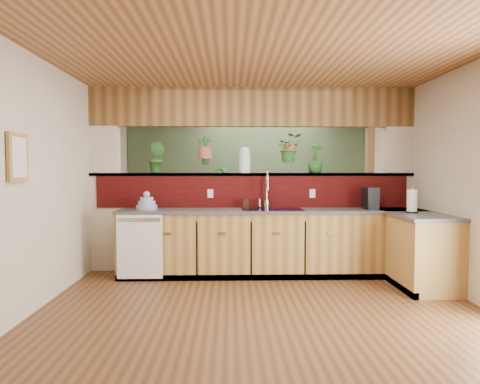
{
  "coord_description": "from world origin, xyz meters",
  "views": [
    {
      "loc": [
        -0.32,
        -4.78,
        1.44
      ],
      "look_at": [
        -0.19,
        0.7,
        1.15
      ],
      "focal_mm": 32.0,
      "sensor_mm": 36.0,
      "label": 1
    }
  ],
  "objects_px": {
    "coffee_maker": "(371,199)",
    "shelving_console": "(204,219)",
    "faucet": "(267,188)",
    "paper_towel": "(412,202)",
    "glass_jar": "(245,160)",
    "soap_dispenser": "(247,202)",
    "dish_stack": "(147,204)"
  },
  "relations": [
    {
      "from": "coffee_maker",
      "to": "shelving_console",
      "type": "bearing_deg",
      "value": 133.43
    },
    {
      "from": "faucet",
      "to": "coffee_maker",
      "type": "bearing_deg",
      "value": -7.33
    },
    {
      "from": "paper_towel",
      "to": "faucet",
      "type": "bearing_deg",
      "value": 159.27
    },
    {
      "from": "glass_jar",
      "to": "paper_towel",
      "type": "bearing_deg",
      "value": -23.41
    },
    {
      "from": "coffee_maker",
      "to": "glass_jar",
      "type": "relative_size",
      "value": 0.8
    },
    {
      "from": "paper_towel",
      "to": "coffee_maker",
      "type": "bearing_deg",
      "value": 126.38
    },
    {
      "from": "paper_towel",
      "to": "shelving_console",
      "type": "relative_size",
      "value": 0.19
    },
    {
      "from": "soap_dispenser",
      "to": "paper_towel",
      "type": "relative_size",
      "value": 0.57
    },
    {
      "from": "faucet",
      "to": "shelving_console",
      "type": "bearing_deg",
      "value": 115.39
    },
    {
      "from": "paper_towel",
      "to": "shelving_console",
      "type": "xyz_separation_m",
      "value": [
        -2.76,
        2.79,
        -0.54
      ]
    },
    {
      "from": "shelving_console",
      "to": "dish_stack",
      "type": "bearing_deg",
      "value": -86.52
    },
    {
      "from": "faucet",
      "to": "glass_jar",
      "type": "height_order",
      "value": "glass_jar"
    },
    {
      "from": "paper_towel",
      "to": "shelving_console",
      "type": "bearing_deg",
      "value": 134.75
    },
    {
      "from": "dish_stack",
      "to": "paper_towel",
      "type": "distance_m",
      "value": 3.43
    },
    {
      "from": "faucet",
      "to": "paper_towel",
      "type": "relative_size",
      "value": 1.67
    },
    {
      "from": "dish_stack",
      "to": "glass_jar",
      "type": "height_order",
      "value": "glass_jar"
    },
    {
      "from": "paper_towel",
      "to": "shelving_console",
      "type": "height_order",
      "value": "paper_towel"
    },
    {
      "from": "glass_jar",
      "to": "soap_dispenser",
      "type": "bearing_deg",
      "value": -84.83
    },
    {
      "from": "glass_jar",
      "to": "faucet",
      "type": "bearing_deg",
      "value": -37.05
    },
    {
      "from": "paper_towel",
      "to": "soap_dispenser",
      "type": "bearing_deg",
      "value": 162.04
    },
    {
      "from": "soap_dispenser",
      "to": "shelving_console",
      "type": "height_order",
      "value": "soap_dispenser"
    },
    {
      "from": "soap_dispenser",
      "to": "paper_towel",
      "type": "bearing_deg",
      "value": -17.96
    },
    {
      "from": "coffee_maker",
      "to": "faucet",
      "type": "bearing_deg",
      "value": 169.85
    },
    {
      "from": "dish_stack",
      "to": "paper_towel",
      "type": "height_order",
      "value": "paper_towel"
    },
    {
      "from": "faucet",
      "to": "dish_stack",
      "type": "distance_m",
      "value": 1.65
    },
    {
      "from": "soap_dispenser",
      "to": "shelving_console",
      "type": "distance_m",
      "value": 2.3
    },
    {
      "from": "dish_stack",
      "to": "glass_jar",
      "type": "relative_size",
      "value": 0.77
    },
    {
      "from": "coffee_maker",
      "to": "soap_dispenser",
      "type": "bearing_deg",
      "value": 171.25
    },
    {
      "from": "dish_stack",
      "to": "paper_towel",
      "type": "relative_size",
      "value": 0.92
    },
    {
      "from": "coffee_maker",
      "to": "paper_towel",
      "type": "height_order",
      "value": "paper_towel"
    },
    {
      "from": "dish_stack",
      "to": "shelving_console",
      "type": "height_order",
      "value": "dish_stack"
    },
    {
      "from": "dish_stack",
      "to": "coffee_maker",
      "type": "relative_size",
      "value": 0.96
    }
  ]
}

